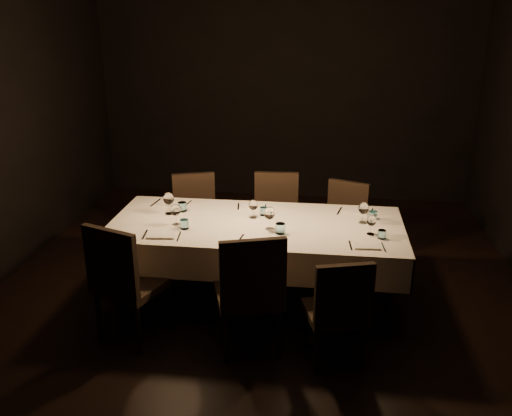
# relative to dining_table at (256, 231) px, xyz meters

# --- Properties ---
(room) EXTENTS (5.01, 6.01, 3.01)m
(room) POSITION_rel_dining_table_xyz_m (0.00, 0.00, 0.81)
(room) COLOR black
(room) RESTS_ON ground
(dining_table) EXTENTS (2.52, 1.12, 0.76)m
(dining_table) POSITION_rel_dining_table_xyz_m (0.00, 0.00, 0.00)
(dining_table) COLOR black
(dining_table) RESTS_ON ground
(chair_near_left) EXTENTS (0.61, 0.61, 1.00)m
(chair_near_left) POSITION_rel_dining_table_xyz_m (-0.93, -0.73, -0.14)
(chair_near_left) COLOR black
(chair_near_left) RESTS_ON ground
(place_setting_near_left) EXTENTS (0.34, 0.41, 0.19)m
(place_setting_near_left) POSITION_rel_dining_table_xyz_m (-0.67, -0.22, 0.15)
(place_setting_near_left) COLOR silver
(place_setting_near_left) RESTS_ON dining_table
(chair_near_center) EXTENTS (0.60, 0.60, 1.00)m
(chair_near_center) POSITION_rel_dining_table_xyz_m (0.06, -0.78, -0.14)
(chair_near_center) COLOR black
(chair_near_center) RESTS_ON ground
(place_setting_near_center) EXTENTS (0.37, 0.42, 0.20)m
(place_setting_near_center) POSITION_rel_dining_table_xyz_m (0.13, -0.22, 0.15)
(place_setting_near_center) COLOR silver
(place_setting_near_center) RESTS_ON dining_table
(chair_near_right) EXTENTS (0.52, 0.52, 0.87)m
(chair_near_right) POSITION_rel_dining_table_xyz_m (0.71, -0.85, -0.20)
(chair_near_right) COLOR black
(chair_near_right) RESTS_ON ground
(place_setting_near_right) EXTENTS (0.30, 0.39, 0.16)m
(place_setting_near_right) POSITION_rel_dining_table_xyz_m (0.97, -0.22, 0.14)
(place_setting_near_right) COLOR silver
(place_setting_near_right) RESTS_ON dining_table
(chair_far_left) EXTENTS (0.55, 0.55, 0.91)m
(chair_far_left) POSITION_rel_dining_table_xyz_m (-0.74, 0.81, -0.18)
(chair_far_left) COLOR black
(chair_far_left) RESTS_ON ground
(place_setting_far_left) EXTENTS (0.37, 0.42, 0.20)m
(place_setting_far_left) POSITION_rel_dining_table_xyz_m (-0.80, 0.22, 0.15)
(place_setting_far_left) COLOR silver
(place_setting_far_left) RESTS_ON dining_table
(chair_far_center) EXTENTS (0.47, 0.47, 0.94)m
(chair_far_center) POSITION_rel_dining_table_xyz_m (0.09, 0.85, -0.17)
(chair_far_center) COLOR black
(chair_far_center) RESTS_ON ground
(place_setting_far_center) EXTENTS (0.31, 0.39, 0.17)m
(place_setting_far_center) POSITION_rel_dining_table_xyz_m (-0.04, 0.22, 0.14)
(place_setting_far_center) COLOR silver
(place_setting_far_center) RESTS_ON dining_table
(chair_far_right) EXTENTS (0.55, 0.55, 0.88)m
(chair_far_right) POSITION_rel_dining_table_xyz_m (0.78, 0.83, -0.20)
(chair_far_right) COLOR black
(chair_far_right) RESTS_ON ground
(place_setting_far_right) EXTENTS (0.35, 0.41, 0.18)m
(place_setting_far_right) POSITION_rel_dining_table_xyz_m (0.92, 0.22, 0.15)
(place_setting_far_right) COLOR silver
(place_setting_far_right) RESTS_ON dining_table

